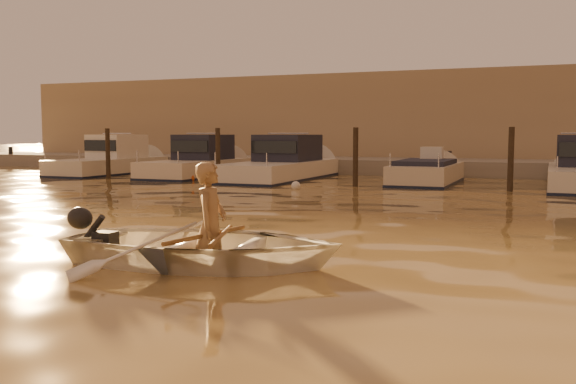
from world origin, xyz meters
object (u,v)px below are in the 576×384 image
at_px(moored_boat_0, 109,160).
at_px(moored_boat_2, 281,163).
at_px(moored_boat_3, 427,177).
at_px(waterfront_building, 430,122).
at_px(dinghy, 204,245).
at_px(moored_boat_1, 196,162).
at_px(person, 211,225).

xyz_separation_m(moored_boat_0, moored_boat_2, (8.28, 0.00, 0.00)).
distance_m(moored_boat_2, moored_boat_3, 5.73).
bearing_deg(waterfront_building, moored_boat_2, -109.48).
relative_size(dinghy, moored_boat_1, 0.56).
bearing_deg(moored_boat_3, moored_boat_1, 180.00).
bearing_deg(dinghy, waterfront_building, -5.58).
bearing_deg(moored_boat_3, dinghy, -90.70).
bearing_deg(person, moored_boat_0, 32.50).
bearing_deg(person, moored_boat_3, -9.43).
bearing_deg(moored_boat_1, waterfront_building, 54.94).
relative_size(dinghy, waterfront_building, 0.08).
distance_m(dinghy, moored_boat_0, 20.90).
height_order(person, moored_boat_2, moored_boat_2).
distance_m(moored_boat_0, waterfront_building, 16.50).
xyz_separation_m(person, moored_boat_0, (-13.91, 15.67, 0.07)).
relative_size(person, moored_boat_3, 0.30).
bearing_deg(waterfront_building, dinghy, -86.49).
height_order(moored_boat_0, waterfront_building, waterfront_building).
xyz_separation_m(moored_boat_0, moored_boat_3, (14.00, 0.00, -0.40)).
relative_size(person, waterfront_building, 0.04).
bearing_deg(moored_boat_2, waterfront_building, 70.52).
bearing_deg(person, moored_boat_1, 22.01).
height_order(moored_boat_1, waterfront_building, waterfront_building).
bearing_deg(waterfront_building, moored_boat_1, -125.06).
bearing_deg(waterfront_building, moored_boat_0, -137.90).
xyz_separation_m(moored_boat_1, moored_boat_2, (3.83, 0.00, 0.00)).
relative_size(moored_boat_1, waterfront_building, 0.15).
distance_m(moored_boat_2, waterfront_building, 11.80).
xyz_separation_m(moored_boat_1, waterfront_building, (7.72, 11.00, 1.77)).
height_order(person, waterfront_building, waterfront_building).
xyz_separation_m(dinghy, moored_boat_1, (-9.35, 15.69, 0.35)).
relative_size(person, moored_boat_1, 0.25).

